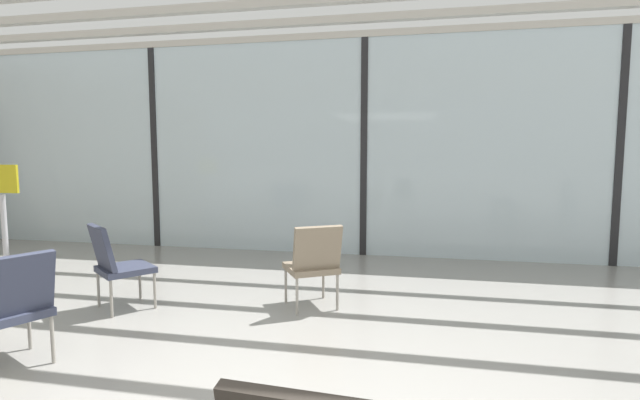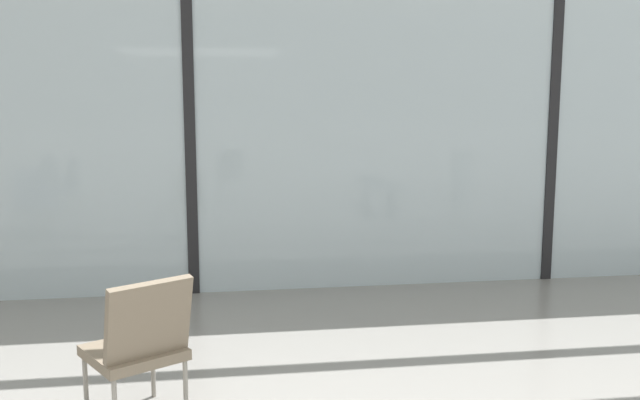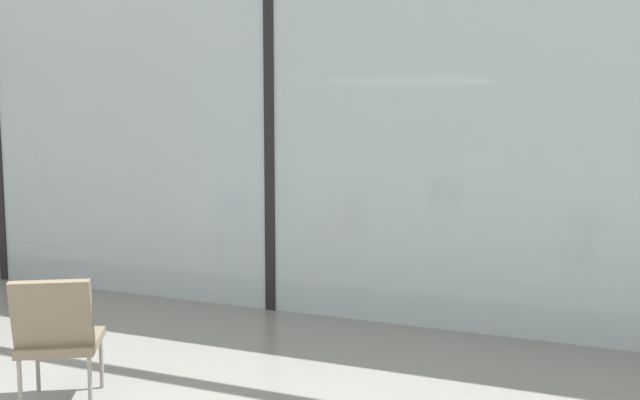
% 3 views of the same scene
% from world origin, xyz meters
% --- Properties ---
extents(glass_curtain_wall, '(14.00, 0.08, 3.28)m').
position_xyz_m(glass_curtain_wall, '(0.00, 5.20, 1.64)').
color(glass_curtain_wall, silver).
rests_on(glass_curtain_wall, ground).
extents(window_mullion_0, '(0.10, 0.12, 3.28)m').
position_xyz_m(window_mullion_0, '(-3.50, 5.20, 1.64)').
color(window_mullion_0, black).
rests_on(window_mullion_0, ground).
extents(window_mullion_1, '(0.10, 0.12, 3.28)m').
position_xyz_m(window_mullion_1, '(0.00, 5.20, 1.64)').
color(window_mullion_1, black).
rests_on(window_mullion_1, ground).
extents(parked_airplane, '(13.92, 3.77, 3.77)m').
position_xyz_m(parked_airplane, '(-0.78, 11.50, 1.89)').
color(parked_airplane, '#B2BCD6').
rests_on(parked_airplane, ground).
extents(lounge_chair_0, '(0.68, 0.70, 0.87)m').
position_xyz_m(lounge_chair_0, '(-0.20, 2.55, 0.49)').
color(lounge_chair_0, '#7F705B').
rests_on(lounge_chair_0, ground).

